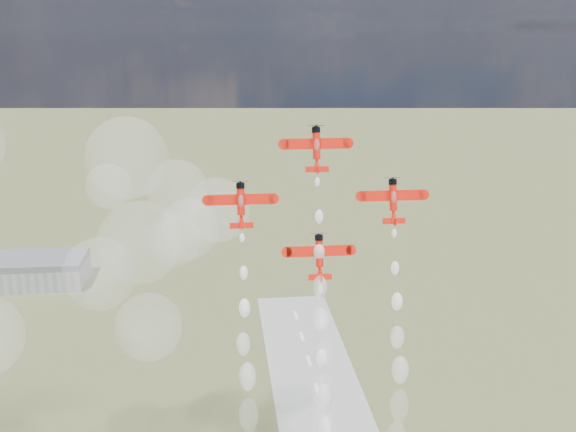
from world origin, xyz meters
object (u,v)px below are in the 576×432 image
at_px(hangar, 31,270).
at_px(plane_lead, 316,148).
at_px(plane_left, 241,204).
at_px(plane_right, 393,200).
at_px(plane_slot, 319,256).

relative_size(hangar, plane_lead, 3.83).
height_order(plane_lead, plane_left, plane_lead).
height_order(hangar, plane_left, plane_left).
xyz_separation_m(plane_left, plane_right, (30.70, 0.00, 0.00)).
bearing_deg(plane_right, plane_lead, 169.65).
bearing_deg(plane_lead, plane_right, -10.35).
height_order(hangar, plane_right, plane_right).
xyz_separation_m(hangar, plane_lead, (108.61, -178.39, 87.69)).
bearing_deg(plane_right, hangar, 124.38).
bearing_deg(hangar, plane_lead, -58.67).
height_order(plane_right, plane_slot, plane_right).
distance_m(hangar, plane_slot, 223.90).
bearing_deg(plane_slot, plane_left, 169.65).
bearing_deg(plane_left, hangar, 117.23).
distance_m(plane_lead, plane_right, 18.74).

